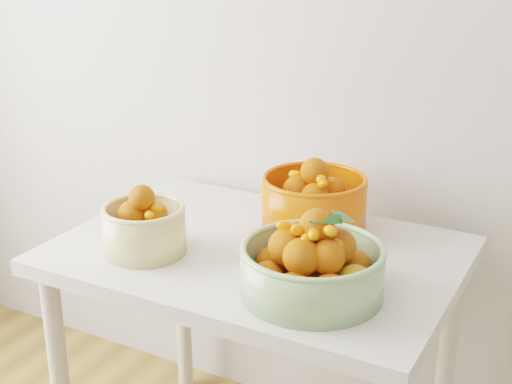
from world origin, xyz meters
TOP-DOWN VIEW (x-y plane):
  - table at (-0.39, 1.60)m, footprint 1.00×0.70m
  - bowl_cream at (-0.63, 1.45)m, footprint 0.25×0.25m
  - bowl_green at (-0.16, 1.44)m, footprint 0.42×0.42m
  - bowl_orange at (-0.31, 1.77)m, footprint 0.29×0.29m

SIDE VIEW (x-z plane):
  - table at x=-0.39m, z-range 0.28..1.03m
  - bowl_cream at x=-0.63m, z-range 0.73..0.91m
  - bowl_green at x=-0.16m, z-range 0.72..0.92m
  - bowl_orange at x=-0.31m, z-range 0.73..0.93m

